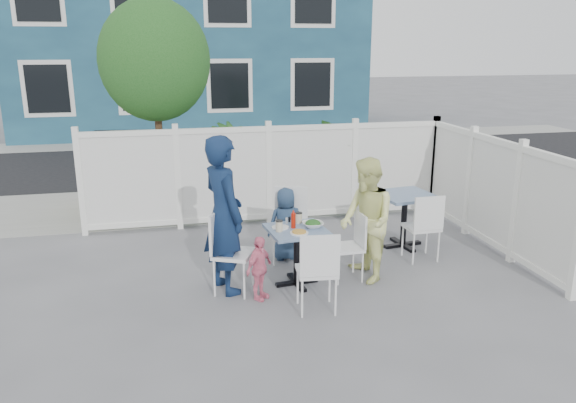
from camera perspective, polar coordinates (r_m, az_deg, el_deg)
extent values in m
plane|color=slate|center=(7.10, 0.87, -8.04)|extent=(80.00, 80.00, 0.00)
cube|color=gray|center=(10.62, -3.84, 0.15)|extent=(24.00, 2.60, 0.01)
cube|color=black|center=(14.19, -6.11, 4.10)|extent=(24.00, 5.00, 0.01)
cube|color=gray|center=(17.23, -7.30, 6.15)|extent=(24.00, 1.60, 0.01)
cube|color=navy|center=(20.34, -10.00, 16.00)|extent=(11.00, 6.00, 6.00)
cube|color=black|center=(17.45, -17.65, 10.95)|extent=(1.20, 0.04, 1.40)
cube|color=black|center=(17.56, -4.30, 11.67)|extent=(1.20, 0.04, 1.40)
cube|color=white|center=(9.10, -1.97, 2.79)|extent=(5.80, 0.04, 1.40)
cube|color=white|center=(8.96, -2.01, 7.40)|extent=(5.86, 0.08, 0.08)
cube|color=white|center=(9.30, -1.92, -1.78)|extent=(5.86, 0.08, 0.12)
cube|color=white|center=(8.51, 19.99, 0.89)|extent=(0.04, 3.60, 1.40)
cube|color=white|center=(8.36, 20.46, 5.80)|extent=(0.08, 3.66, 0.08)
cube|color=white|center=(8.72, 19.52, -3.94)|extent=(0.08, 3.66, 0.12)
cylinder|color=#382316|center=(9.76, -12.88, 5.58)|extent=(0.12, 0.12, 2.40)
ellipsoid|color=#194A18|center=(9.62, -13.40, 13.80)|extent=(1.80, 1.62, 1.98)
cube|color=gold|center=(10.60, -17.05, 2.99)|extent=(0.75, 0.59, 1.29)
imported|color=#194A18|center=(9.71, -5.59, 3.32)|extent=(1.23, 1.23, 1.56)
imported|color=#194A18|center=(10.10, 6.78, 3.75)|extent=(1.47, 1.62, 1.55)
cube|color=#4B6189|center=(6.76, 0.90, -2.94)|extent=(0.75, 0.75, 0.04)
cylinder|color=black|center=(6.88, 0.89, -5.70)|extent=(0.08, 0.08, 0.66)
cube|color=black|center=(7.01, 0.88, -8.21)|extent=(0.54, 0.13, 0.04)
cube|color=black|center=(7.01, 0.88, -8.21)|extent=(0.13, 0.54, 0.04)
cube|color=#4B6189|center=(8.19, 11.84, 0.61)|extent=(0.84, 0.84, 0.04)
cylinder|color=black|center=(8.30, 11.69, -1.95)|extent=(0.09, 0.09, 0.73)
cube|color=black|center=(8.42, 11.55, -4.31)|extent=(0.59, 0.17, 0.04)
cube|color=black|center=(8.42, 11.55, -4.31)|extent=(0.17, 0.59, 0.04)
cube|color=white|center=(6.67, -5.57, -5.31)|extent=(0.57, 0.58, 0.04)
cube|color=white|center=(6.64, -7.29, -3.03)|extent=(0.21, 0.42, 0.48)
cylinder|color=white|center=(6.88, -3.60, -6.72)|extent=(0.03, 0.03, 0.48)
cylinder|color=white|center=(6.55, -4.48, -7.97)|extent=(0.03, 0.03, 0.48)
cylinder|color=white|center=(6.98, -6.48, -6.46)|extent=(0.03, 0.03, 0.48)
cylinder|color=white|center=(6.65, -7.50, -7.67)|extent=(0.03, 0.03, 0.48)
cube|color=white|center=(7.05, 5.96, -4.68)|extent=(0.38, 0.39, 0.04)
cube|color=white|center=(7.03, 7.37, -2.79)|extent=(0.03, 0.39, 0.42)
cylinder|color=white|center=(6.93, 5.12, -6.87)|extent=(0.02, 0.02, 0.42)
cylinder|color=white|center=(7.22, 4.30, -5.89)|extent=(0.02, 0.02, 0.42)
cylinder|color=white|center=(7.03, 7.58, -6.61)|extent=(0.02, 0.02, 0.42)
cylinder|color=white|center=(7.32, 6.66, -5.65)|extent=(0.02, 0.02, 0.42)
cube|color=white|center=(7.53, 0.18, -2.65)|extent=(0.57, 0.55, 0.04)
cube|color=white|center=(7.65, 0.34, -0.25)|extent=(0.44, 0.17, 0.49)
cylinder|color=white|center=(7.43, 1.53, -4.93)|extent=(0.03, 0.03, 0.49)
cylinder|color=white|center=(7.47, -1.46, -4.81)|extent=(0.03, 0.03, 0.49)
cylinder|color=white|center=(7.77, 1.74, -3.97)|extent=(0.03, 0.03, 0.49)
cylinder|color=white|center=(7.81, -1.11, -3.87)|extent=(0.03, 0.03, 0.49)
cube|color=white|center=(6.21, 2.92, -7.09)|extent=(0.47, 0.45, 0.04)
cube|color=white|center=(5.94, 3.27, -5.55)|extent=(0.43, 0.07, 0.46)
cylinder|color=white|center=(6.43, 1.00, -8.46)|extent=(0.02, 0.02, 0.46)
cylinder|color=white|center=(6.49, 4.24, -8.28)|extent=(0.02, 0.02, 0.46)
cylinder|color=white|center=(6.12, 1.45, -9.78)|extent=(0.02, 0.02, 0.46)
cylinder|color=white|center=(6.18, 4.86, -9.57)|extent=(0.02, 0.02, 0.46)
cube|color=white|center=(7.85, 13.39, -2.56)|extent=(0.43, 0.41, 0.04)
cube|color=white|center=(7.61, 14.15, -1.19)|extent=(0.43, 0.04, 0.46)
cylinder|color=white|center=(7.99, 11.56, -3.84)|extent=(0.02, 0.02, 0.46)
cylinder|color=white|center=(8.15, 13.89, -3.60)|extent=(0.02, 0.02, 0.46)
cylinder|color=white|center=(7.70, 12.63, -4.67)|extent=(0.02, 0.02, 0.46)
cylinder|color=white|center=(7.86, 15.03, -4.40)|extent=(0.02, 0.02, 0.46)
imported|color=#102244|center=(6.58, -6.56, -1.36)|extent=(0.66, 0.80, 1.88)
imported|color=#ECF447|center=(6.95, 7.98, -1.92)|extent=(0.64, 0.79, 1.55)
imported|color=navy|center=(7.62, -0.21, -2.30)|extent=(0.50, 0.33, 1.00)
imported|color=pink|center=(6.49, -2.95, -6.79)|extent=(0.45, 0.45, 0.76)
cylinder|color=white|center=(6.59, 1.14, -3.21)|extent=(0.22, 0.22, 0.01)
cylinder|color=white|center=(6.78, -0.79, -2.64)|extent=(0.21, 0.21, 0.01)
imported|color=white|center=(6.81, 2.55, -2.36)|extent=(0.25, 0.25, 0.06)
cylinder|color=beige|center=(6.65, -0.91, -2.54)|extent=(0.08, 0.08, 0.12)
cylinder|color=beige|center=(6.96, 1.10, -1.69)|extent=(0.08, 0.08, 0.12)
cylinder|color=#A91808|center=(6.76, 0.55, -1.97)|extent=(0.06, 0.06, 0.18)
cylinder|color=white|center=(6.95, -0.13, -1.94)|extent=(0.03, 0.03, 0.07)
cylinder|color=black|center=(7.00, 0.15, -1.82)|extent=(0.03, 0.03, 0.07)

